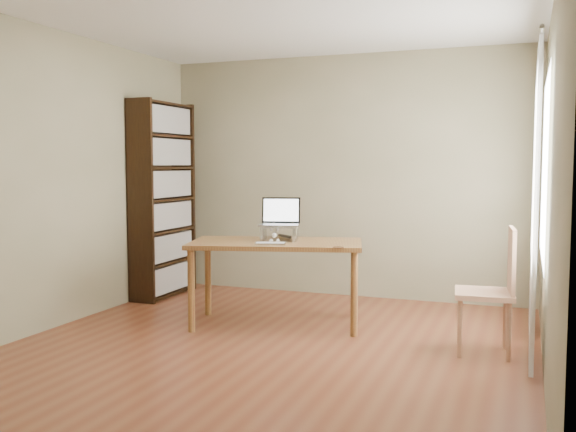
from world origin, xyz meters
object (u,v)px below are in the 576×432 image
object	(u,v)px
keyboard	(270,243)
cat	(277,233)
bookshelf	(163,199)
desk	(276,251)
laptop	(282,218)
chair	(495,286)

from	to	relation	value
keyboard	cat	xyz separation A→B (m)	(-0.07, 0.33, 0.05)
keyboard	bookshelf	bearing A→B (deg)	131.68
desk	cat	size ratio (longest dim) A/B	3.47
bookshelf	laptop	size ratio (longest dim) A/B	5.24
laptop	cat	distance (m)	0.14
bookshelf	keyboard	bearing A→B (deg)	-31.03
desk	keyboard	bearing A→B (deg)	-95.68
chair	keyboard	bearing A→B (deg)	173.57
chair	cat	bearing A→B (deg)	163.72
desk	laptop	distance (m)	0.32
bookshelf	chair	size ratio (longest dim) A/B	2.18
desk	cat	world-z (taller)	cat
bookshelf	keyboard	distance (m)	1.96
laptop	cat	xyz separation A→B (m)	(-0.03, -0.03, -0.13)
chair	desk	bearing A→B (deg)	166.85
bookshelf	desk	world-z (taller)	bookshelf
laptop	cat	world-z (taller)	laptop
desk	chair	size ratio (longest dim) A/B	1.71
bookshelf	keyboard	world-z (taller)	bookshelf
desk	keyboard	world-z (taller)	keyboard
laptop	bookshelf	bearing A→B (deg)	143.86
laptop	keyboard	world-z (taller)	laptop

